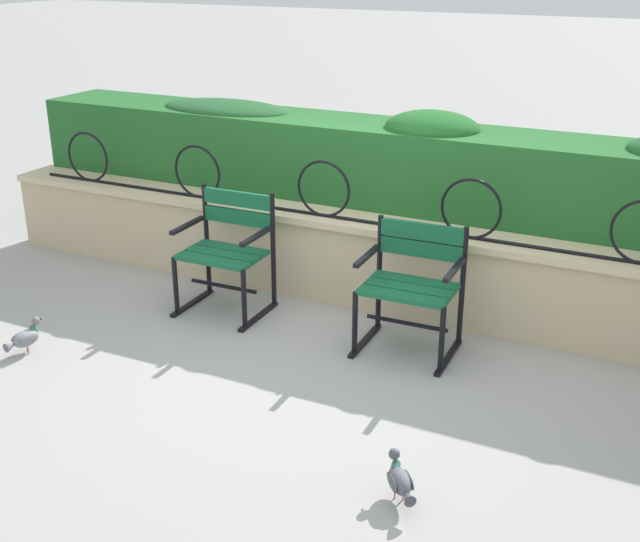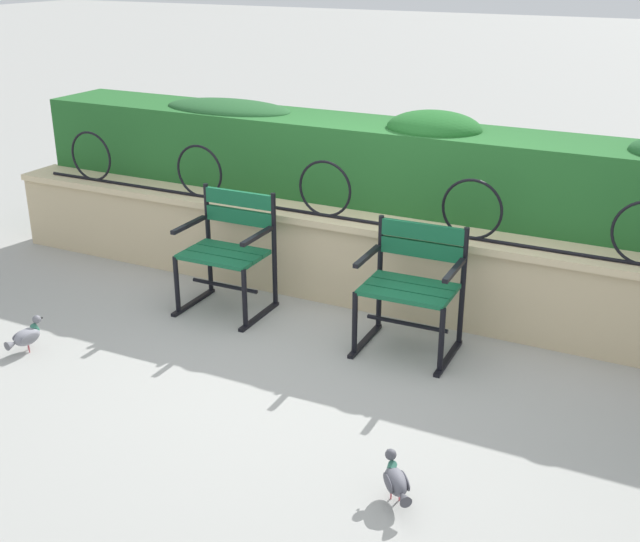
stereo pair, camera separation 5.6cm
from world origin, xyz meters
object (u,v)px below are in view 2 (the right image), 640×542
object	(u,v)px
pigeon_near_chairs	(26,336)
pigeon_far_side	(396,481)
park_chair_right	(413,283)
park_chair_left	(229,248)

from	to	relation	value
pigeon_near_chairs	pigeon_far_side	bearing A→B (deg)	-7.16
park_chair_right	pigeon_near_chairs	world-z (taller)	park_chair_right
park_chair_left	park_chair_right	bearing A→B (deg)	-0.04
park_chair_left	pigeon_near_chairs	xyz separation A→B (m)	(-0.81, -1.20, -0.35)
park_chair_left	pigeon_near_chairs	world-z (taller)	park_chair_left
park_chair_left	park_chair_right	size ratio (longest dim) A/B	1.05
park_chair_left	pigeon_far_side	bearing A→B (deg)	-38.82
park_chair_left	park_chair_right	world-z (taller)	park_chair_left
pigeon_far_side	park_chair_right	bearing A→B (deg)	108.50
pigeon_near_chairs	park_chair_left	bearing A→B (deg)	56.18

